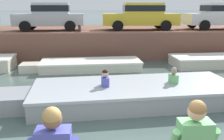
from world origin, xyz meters
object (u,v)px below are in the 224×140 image
Objects in this scene: car_left_inner_silver at (50,15)px; car_centre_yellow at (141,15)px; mooring_bollard_mid at (80,29)px; motorboat_passing at (125,94)px; car_right_inner_white at (220,15)px; boat_moored_central_cream at (86,65)px; boat_moored_east_cream at (224,61)px.

car_left_inner_silver and car_centre_yellow have the same top height.
car_centre_yellow is at bearing 26.07° from mooring_bollard_mid.
car_right_inner_white reaches higher than motorboat_passing.
boat_moored_central_cream is 4.26m from motorboat_passing.
car_centre_yellow is (-3.48, 3.35, 2.05)m from boat_moored_east_cream.
car_centre_yellow is (5.19, -0.00, 0.00)m from car_left_inner_silver.
car_left_inner_silver is 0.96× the size of car_right_inner_white.
car_left_inner_silver is (-3.28, 7.72, 2.01)m from motorboat_passing.
car_right_inner_white is at bearing 0.03° from car_centre_yellow.
motorboat_passing is (1.24, -4.07, 0.06)m from boat_moored_central_cream.
car_left_inner_silver is 0.89× the size of car_centre_yellow.
boat_moored_east_cream is at bearing 2.55° from boat_moored_central_cream.
car_left_inner_silver is 5.19m from car_centre_yellow.
boat_moored_central_cream is 1.38× the size of car_left_inner_silver.
car_left_inner_silver is at bearing 113.05° from motorboat_passing.
motorboat_passing is 8.63m from car_left_inner_silver.
car_left_inner_silver is (-8.67, 3.35, 2.04)m from boat_moored_east_cream.
mooring_bollard_mid is (-8.25, -1.71, -0.61)m from car_right_inner_white.
boat_moored_east_cream is 5.25m from car_centre_yellow.
mooring_bollard_mid reaches higher than boat_moored_central_cream.
car_centre_yellow and car_right_inner_white have the same top height.
boat_moored_central_cream is at bearing -60.68° from car_left_inner_silver.
boat_moored_central_cream is 4.67m from car_left_inner_silver.
motorboat_passing is at bearing -73.13° from boat_moored_central_cream.
motorboat_passing is 1.67× the size of car_centre_yellow.
boat_moored_east_cream reaches higher than boat_moored_central_cream.
car_right_inner_white is at bearing 11.68° from mooring_bollard_mid.
boat_moored_central_cream is at bearing -79.91° from mooring_bollard_mid.
car_right_inner_white reaches higher than boat_moored_central_cream.
mooring_bollard_mid is (-1.58, 6.01, 1.41)m from motorboat_passing.
boat_moored_central_cream is at bearing 106.87° from motorboat_passing.
motorboat_passing is 1.81× the size of car_right_inner_white.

